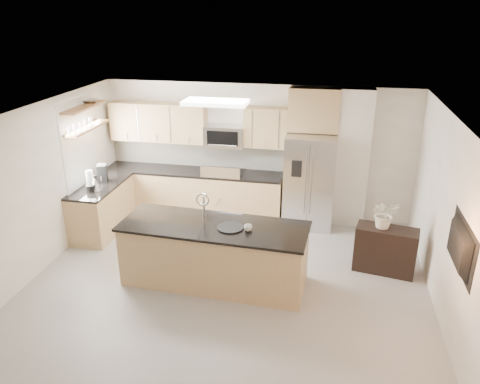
% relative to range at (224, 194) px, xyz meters
% --- Properties ---
extents(floor, '(6.50, 6.50, 0.00)m').
position_rel_range_xyz_m(floor, '(0.60, -2.92, -0.47)').
color(floor, '#A7A49F').
rests_on(floor, ground).
extents(ceiling, '(6.00, 6.50, 0.02)m').
position_rel_range_xyz_m(ceiling, '(0.60, -2.92, 2.13)').
color(ceiling, white).
rests_on(ceiling, wall_back).
extents(wall_back, '(6.00, 0.02, 2.60)m').
position_rel_range_xyz_m(wall_back, '(0.60, 0.33, 0.83)').
color(wall_back, white).
rests_on(wall_back, floor).
extents(wall_left, '(0.02, 6.50, 2.60)m').
position_rel_range_xyz_m(wall_left, '(-2.40, -2.92, 0.83)').
color(wall_left, white).
rests_on(wall_left, floor).
extents(wall_right, '(0.02, 6.50, 2.60)m').
position_rel_range_xyz_m(wall_right, '(3.60, -2.92, 0.83)').
color(wall_right, white).
rests_on(wall_right, floor).
extents(back_counter, '(3.55, 0.66, 1.44)m').
position_rel_range_xyz_m(back_counter, '(-0.63, 0.01, -0.00)').
color(back_counter, tan).
rests_on(back_counter, floor).
extents(left_counter, '(0.66, 1.50, 0.92)m').
position_rel_range_xyz_m(left_counter, '(-2.07, -1.07, -0.01)').
color(left_counter, tan).
rests_on(left_counter, floor).
extents(range, '(0.76, 0.64, 1.14)m').
position_rel_range_xyz_m(range, '(0.00, 0.00, 0.00)').
color(range, black).
rests_on(range, floor).
extents(upper_cabinets, '(3.50, 0.33, 0.75)m').
position_rel_range_xyz_m(upper_cabinets, '(-0.70, 0.16, 1.35)').
color(upper_cabinets, tan).
rests_on(upper_cabinets, wall_back).
extents(microwave, '(0.76, 0.40, 0.40)m').
position_rel_range_xyz_m(microwave, '(0.00, 0.12, 1.16)').
color(microwave, '#B8B8BB').
rests_on(microwave, upper_cabinets).
extents(refrigerator, '(0.92, 0.78, 1.78)m').
position_rel_range_xyz_m(refrigerator, '(1.66, -0.05, 0.42)').
color(refrigerator, '#B8B8BB').
rests_on(refrigerator, floor).
extents(partition_column, '(0.60, 0.30, 2.60)m').
position_rel_range_xyz_m(partition_column, '(2.42, 0.18, 0.83)').
color(partition_column, silver).
rests_on(partition_column, floor).
extents(window, '(0.04, 1.15, 1.65)m').
position_rel_range_xyz_m(window, '(-2.38, -1.07, 1.18)').
color(window, white).
rests_on(window, wall_left).
extents(shelf_lower, '(0.30, 1.20, 0.04)m').
position_rel_range_xyz_m(shelf_lower, '(-2.25, -0.97, 1.48)').
color(shelf_lower, brown).
rests_on(shelf_lower, wall_left).
extents(shelf_upper, '(0.30, 1.20, 0.04)m').
position_rel_range_xyz_m(shelf_upper, '(-2.25, -0.97, 1.85)').
color(shelf_upper, brown).
rests_on(shelf_upper, wall_left).
extents(ceiling_fixture, '(1.00, 0.50, 0.06)m').
position_rel_range_xyz_m(ceiling_fixture, '(0.20, -1.32, 2.09)').
color(ceiling_fixture, white).
rests_on(ceiling_fixture, ceiling).
extents(island, '(2.83, 1.15, 1.38)m').
position_rel_range_xyz_m(island, '(0.40, -2.36, 0.01)').
color(island, tan).
rests_on(island, floor).
extents(credenza, '(0.99, 0.55, 0.75)m').
position_rel_range_xyz_m(credenza, '(2.97, -1.53, -0.10)').
color(credenza, black).
rests_on(credenza, floor).
extents(cup, '(0.15, 0.15, 0.09)m').
position_rel_range_xyz_m(cup, '(0.93, -2.44, 0.53)').
color(cup, silver).
rests_on(cup, island).
extents(platter, '(0.51, 0.51, 0.02)m').
position_rel_range_xyz_m(platter, '(0.66, -2.41, 0.50)').
color(platter, black).
rests_on(platter, island).
extents(blender, '(0.17, 0.17, 0.38)m').
position_rel_range_xyz_m(blender, '(-2.07, -1.38, 0.61)').
color(blender, black).
rests_on(blender, left_counter).
extents(kettle, '(0.21, 0.21, 0.27)m').
position_rel_range_xyz_m(kettle, '(-2.02, -1.31, 0.56)').
color(kettle, '#B8B8BB').
rests_on(kettle, left_counter).
extents(coffee_maker, '(0.23, 0.26, 0.32)m').
position_rel_range_xyz_m(coffee_maker, '(-2.09, -0.88, 0.60)').
color(coffee_maker, black).
rests_on(coffee_maker, left_counter).
extents(bowl, '(0.34, 0.34, 0.08)m').
position_rel_range_xyz_m(bowl, '(-2.25, -0.70, 1.90)').
color(bowl, '#B8B8BB').
rests_on(bowl, shelf_upper).
extents(flower_vase, '(0.73, 0.67, 0.69)m').
position_rel_range_xyz_m(flower_vase, '(2.90, -1.50, 0.62)').
color(flower_vase, silver).
rests_on(flower_vase, credenza).
extents(television, '(0.14, 1.08, 0.62)m').
position_rel_range_xyz_m(television, '(3.51, -3.12, 0.88)').
color(television, black).
rests_on(television, wall_right).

